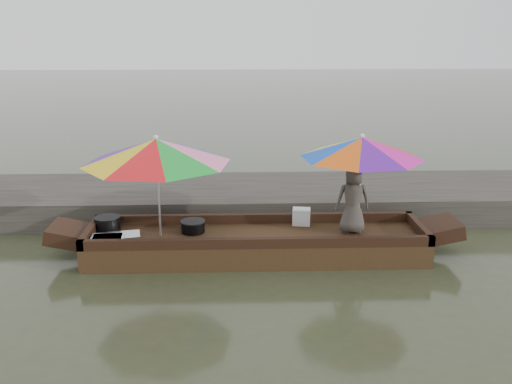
{
  "coord_description": "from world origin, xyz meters",
  "views": [
    {
      "loc": [
        -0.3,
        -8.18,
        3.41
      ],
      "look_at": [
        0.0,
        0.1,
        1.0
      ],
      "focal_mm": 40.0,
      "sensor_mm": 36.0,
      "label": 1
    }
  ],
  "objects_px": {
    "charcoal_grill": "(193,227)",
    "umbrella_stern": "(360,185)",
    "cooking_pot": "(107,223)",
    "tray_scallop": "(124,236)",
    "supply_bag": "(301,217)",
    "umbrella_bow": "(158,187)",
    "boat_hull": "(256,245)",
    "tray_crayfish": "(108,239)",
    "vendor": "(353,199)"
  },
  "relations": [
    {
      "from": "tray_scallop",
      "to": "vendor",
      "type": "relative_size",
      "value": 0.45
    },
    {
      "from": "supply_bag",
      "to": "umbrella_bow",
      "type": "bearing_deg",
      "value": -168.43
    },
    {
      "from": "vendor",
      "to": "umbrella_stern",
      "type": "xyz_separation_m",
      "value": [
        0.08,
        -0.05,
        0.24
      ]
    },
    {
      "from": "boat_hull",
      "to": "tray_crayfish",
      "type": "relative_size",
      "value": 10.69
    },
    {
      "from": "tray_crayfish",
      "to": "vendor",
      "type": "distance_m",
      "value": 3.73
    },
    {
      "from": "boat_hull",
      "to": "cooking_pot",
      "type": "xyz_separation_m",
      "value": [
        -2.32,
        0.3,
        0.28
      ]
    },
    {
      "from": "umbrella_bow",
      "to": "umbrella_stern",
      "type": "bearing_deg",
      "value": 0.0
    },
    {
      "from": "charcoal_grill",
      "to": "umbrella_stern",
      "type": "bearing_deg",
      "value": -3.24
    },
    {
      "from": "cooking_pot",
      "to": "tray_scallop",
      "type": "bearing_deg",
      "value": -49.73
    },
    {
      "from": "vendor",
      "to": "supply_bag",
      "type": "bearing_deg",
      "value": -27.52
    },
    {
      "from": "supply_bag",
      "to": "tray_crayfish",
      "type": "bearing_deg",
      "value": -166.88
    },
    {
      "from": "cooking_pot",
      "to": "umbrella_stern",
      "type": "xyz_separation_m",
      "value": [
        3.87,
        -0.3,
        0.67
      ]
    },
    {
      "from": "tray_crayfish",
      "to": "tray_scallop",
      "type": "distance_m",
      "value": 0.26
    },
    {
      "from": "boat_hull",
      "to": "cooking_pot",
      "type": "relative_size",
      "value": 12.81
    },
    {
      "from": "cooking_pot",
      "to": "vendor",
      "type": "height_order",
      "value": "vendor"
    },
    {
      "from": "boat_hull",
      "to": "charcoal_grill",
      "type": "distance_m",
      "value": 1.02
    },
    {
      "from": "tray_scallop",
      "to": "umbrella_stern",
      "type": "distance_m",
      "value": 3.64
    },
    {
      "from": "charcoal_grill",
      "to": "umbrella_stern",
      "type": "xyz_separation_m",
      "value": [
        2.53,
        -0.14,
        0.69
      ]
    },
    {
      "from": "cooking_pot",
      "to": "tray_crayfish",
      "type": "height_order",
      "value": "cooking_pot"
    },
    {
      "from": "supply_bag",
      "to": "umbrella_bow",
      "type": "relative_size",
      "value": 0.13
    },
    {
      "from": "tray_scallop",
      "to": "umbrella_bow",
      "type": "height_order",
      "value": "umbrella_bow"
    },
    {
      "from": "cooking_pot",
      "to": "umbrella_bow",
      "type": "xyz_separation_m",
      "value": [
        0.86,
        -0.3,
        0.67
      ]
    },
    {
      "from": "supply_bag",
      "to": "boat_hull",
      "type": "bearing_deg",
      "value": -148.75
    },
    {
      "from": "umbrella_bow",
      "to": "umbrella_stern",
      "type": "xyz_separation_m",
      "value": [
        3.01,
        0.0,
        0.0
      ]
    },
    {
      "from": "charcoal_grill",
      "to": "umbrella_bow",
      "type": "xyz_separation_m",
      "value": [
        -0.48,
        -0.14,
        0.69
      ]
    },
    {
      "from": "supply_bag",
      "to": "cooking_pot",
      "type": "bearing_deg",
      "value": -177.13
    },
    {
      "from": "boat_hull",
      "to": "supply_bag",
      "type": "bearing_deg",
      "value": 31.25
    },
    {
      "from": "tray_scallop",
      "to": "umbrella_bow",
      "type": "relative_size",
      "value": 0.22
    },
    {
      "from": "umbrella_bow",
      "to": "umbrella_stern",
      "type": "relative_size",
      "value": 1.2
    },
    {
      "from": "charcoal_grill",
      "to": "umbrella_stern",
      "type": "relative_size",
      "value": 0.2
    },
    {
      "from": "umbrella_stern",
      "to": "vendor",
      "type": "bearing_deg",
      "value": 147.03
    },
    {
      "from": "boat_hull",
      "to": "supply_bag",
      "type": "xyz_separation_m",
      "value": [
        0.74,
        0.45,
        0.3
      ]
    },
    {
      "from": "boat_hull",
      "to": "umbrella_stern",
      "type": "bearing_deg",
      "value": 0.0
    },
    {
      "from": "boat_hull",
      "to": "supply_bag",
      "type": "relative_size",
      "value": 18.33
    },
    {
      "from": "boat_hull",
      "to": "cooking_pot",
      "type": "distance_m",
      "value": 2.35
    },
    {
      "from": "supply_bag",
      "to": "tray_scallop",
      "type": "bearing_deg",
      "value": -169.13
    },
    {
      "from": "boat_hull",
      "to": "umbrella_stern",
      "type": "height_order",
      "value": "umbrella_stern"
    },
    {
      "from": "tray_scallop",
      "to": "umbrella_stern",
      "type": "xyz_separation_m",
      "value": [
        3.56,
        0.08,
        0.74
      ]
    },
    {
      "from": "charcoal_grill",
      "to": "umbrella_bow",
      "type": "distance_m",
      "value": 0.85
    },
    {
      "from": "tray_crayfish",
      "to": "umbrella_bow",
      "type": "bearing_deg",
      "value": 17.52
    },
    {
      "from": "vendor",
      "to": "umbrella_stern",
      "type": "height_order",
      "value": "umbrella_stern"
    },
    {
      "from": "vendor",
      "to": "boat_hull",
      "type": "bearing_deg",
      "value": 2.93
    },
    {
      "from": "boat_hull",
      "to": "vendor",
      "type": "relative_size",
      "value": 4.82
    },
    {
      "from": "supply_bag",
      "to": "umbrella_bow",
      "type": "distance_m",
      "value": 2.33
    },
    {
      "from": "umbrella_bow",
      "to": "cooking_pot",
      "type": "bearing_deg",
      "value": 160.99
    },
    {
      "from": "cooking_pot",
      "to": "tray_scallop",
      "type": "distance_m",
      "value": 0.49
    },
    {
      "from": "cooking_pot",
      "to": "charcoal_grill",
      "type": "height_order",
      "value": "cooking_pot"
    },
    {
      "from": "tray_crayfish",
      "to": "charcoal_grill",
      "type": "height_order",
      "value": "charcoal_grill"
    },
    {
      "from": "boat_hull",
      "to": "tray_crayfish",
      "type": "xyz_separation_m",
      "value": [
        -2.21,
        -0.24,
        0.22
      ]
    },
    {
      "from": "tray_crayfish",
      "to": "cooking_pot",
      "type": "bearing_deg",
      "value": 101.73
    }
  ]
}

